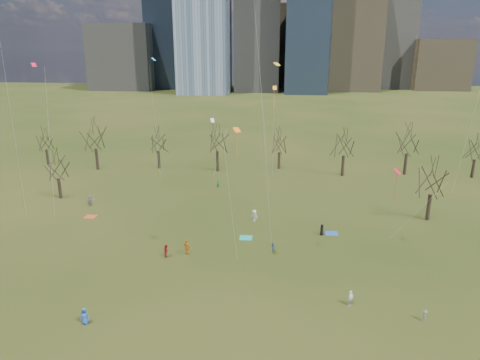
# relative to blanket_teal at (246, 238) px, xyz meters

# --- Properties ---
(ground) EXTENTS (500.00, 500.00, 0.00)m
(ground) POSITION_rel_blanket_teal_xyz_m (-0.97, -9.65, -0.01)
(ground) COLOR black
(ground) RESTS_ON ground
(downtown_skyline) EXTENTS (212.50, 78.00, 118.00)m
(downtown_skyline) POSITION_rel_blanket_teal_xyz_m (-3.40, 200.99, 38.99)
(downtown_skyline) COLOR slate
(downtown_skyline) RESTS_ON ground
(bare_tree_row) EXTENTS (113.04, 29.80, 9.50)m
(bare_tree_row) POSITION_rel_blanket_teal_xyz_m (-1.06, 27.57, 6.10)
(bare_tree_row) COLOR black
(bare_tree_row) RESTS_ON ground
(blanket_teal) EXTENTS (1.60, 1.50, 0.03)m
(blanket_teal) POSITION_rel_blanket_teal_xyz_m (0.00, 0.00, 0.00)
(blanket_teal) COLOR teal
(blanket_teal) RESTS_ON ground
(blanket_navy) EXTENTS (1.60, 1.50, 0.03)m
(blanket_navy) POSITION_rel_blanket_teal_xyz_m (11.06, 2.41, 0.00)
(blanket_navy) COLOR #234DA3
(blanket_navy) RESTS_ON ground
(blanket_crimson) EXTENTS (1.60, 1.50, 0.03)m
(blanket_crimson) POSITION_rel_blanket_teal_xyz_m (-22.84, 5.05, 0.00)
(blanket_crimson) COLOR #B64024
(blanket_crimson) RESTS_ON ground
(person_0) EXTENTS (0.86, 0.66, 1.58)m
(person_0) POSITION_rel_blanket_teal_xyz_m (-12.67, -19.07, 0.78)
(person_0) COLOR #2654A7
(person_0) RESTS_ON ground
(person_1) EXTENTS (0.65, 0.63, 1.50)m
(person_1) POSITION_rel_blanket_teal_xyz_m (10.98, -14.01, 0.73)
(person_1) COLOR silver
(person_1) RESTS_ON ground
(person_2) EXTENTS (0.71, 0.85, 1.58)m
(person_2) POSITION_rel_blanket_teal_xyz_m (-8.73, -6.01, 0.78)
(person_2) COLOR #A81A18
(person_2) RESTS_ON ground
(person_3) EXTENTS (0.42, 0.71, 1.09)m
(person_3) POSITION_rel_blanket_teal_xyz_m (17.16, -15.87, 0.53)
(person_3) COLOR slate
(person_3) RESTS_ON ground
(person_4) EXTENTS (1.14, 0.87, 1.80)m
(person_4) POSITION_rel_blanket_teal_xyz_m (-6.52, -5.18, 0.89)
(person_4) COLOR orange
(person_4) RESTS_ON ground
(person_6) EXTENTS (0.76, 0.86, 1.48)m
(person_6) POSITION_rel_blanket_teal_xyz_m (9.72, 1.81, 0.73)
(person_6) COLOR black
(person_6) RESTS_ON ground
(person_8) EXTENTS (0.50, 0.59, 1.04)m
(person_8) POSITION_rel_blanket_teal_xyz_m (3.44, -3.40, 0.51)
(person_8) COLOR #2842AF
(person_8) RESTS_ON ground
(person_9) EXTENTS (1.24, 1.11, 1.67)m
(person_9) POSITION_rel_blanket_teal_xyz_m (0.73, 5.58, 0.82)
(person_9) COLOR silver
(person_9) RESTS_ON ground
(person_11) EXTENTS (1.18, 1.61, 1.68)m
(person_11) POSITION_rel_blanket_teal_xyz_m (-24.68, 9.31, 0.83)
(person_11) COLOR slate
(person_11) RESTS_ON ground
(person_13) EXTENTS (0.56, 0.63, 1.46)m
(person_13) POSITION_rel_blanket_teal_xyz_m (-6.39, 19.77, 0.71)
(person_13) COLOR #176B35
(person_13) RESTS_ON ground
(kites_airborne) EXTENTS (64.59, 37.93, 35.89)m
(kites_airborne) POSITION_rel_blanket_teal_xyz_m (3.71, 6.13, 14.91)
(kites_airborne) COLOR orange
(kites_airborne) RESTS_ON ground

